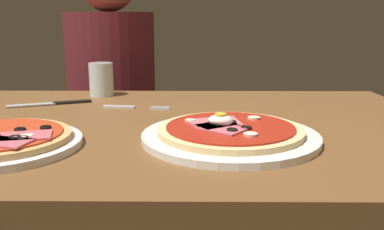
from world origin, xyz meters
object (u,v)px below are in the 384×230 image
(dining_table, at_px, (144,181))
(knife, at_px, (56,103))
(pizza_foreground, at_px, (230,133))
(water_glass_near, at_px, (101,82))
(diner_person, at_px, (114,126))
(fork, at_px, (131,107))

(dining_table, bearing_deg, knife, 142.57)
(pizza_foreground, height_order, water_glass_near, water_glass_near)
(dining_table, bearing_deg, water_glass_near, 116.31)
(pizza_foreground, bearing_deg, diner_person, 113.78)
(dining_table, distance_m, water_glass_near, 0.37)
(knife, bearing_deg, diner_person, 86.91)
(dining_table, xyz_separation_m, diner_person, (-0.20, 0.72, -0.07))
(knife, xyz_separation_m, diner_person, (0.03, 0.54, -0.20))
(dining_table, relative_size, water_glass_near, 13.78)
(dining_table, height_order, pizza_foreground, pizza_foreground)
(pizza_foreground, bearing_deg, dining_table, 143.45)
(fork, height_order, knife, knife)
(fork, xyz_separation_m, diner_person, (-0.16, 0.58, -0.20))
(dining_table, xyz_separation_m, pizza_foreground, (0.17, -0.12, 0.14))
(knife, bearing_deg, dining_table, -37.43)
(pizza_foreground, bearing_deg, knife, 142.93)
(water_glass_near, relative_size, knife, 0.47)
(diner_person, bearing_deg, pizza_foreground, 113.78)
(knife, height_order, diner_person, diner_person)
(water_glass_near, height_order, diner_person, diner_person)
(pizza_foreground, distance_m, knife, 0.50)
(dining_table, relative_size, fork, 7.68)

